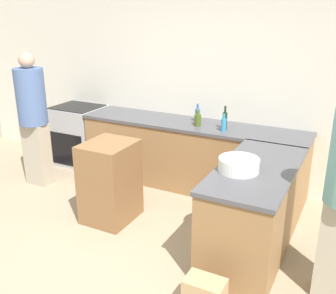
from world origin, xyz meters
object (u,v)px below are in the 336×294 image
range_oven (79,135)px  island_table (110,182)px  mixing_bowl (239,165)px  water_bottle_blue (198,115)px  dish_soap_bottle (224,124)px  person_by_range (33,116)px  wine_bottle_dark (225,120)px  olive_oil_bottle (198,119)px

range_oven → island_table: size_ratio=0.98×
mixing_bowl → water_bottle_blue: size_ratio=1.57×
island_table → dish_soap_bottle: bearing=48.9°
range_oven → mixing_bowl: 3.21m
mixing_bowl → person_by_range: person_by_range is taller
wine_bottle_dark → water_bottle_blue: 0.45m
water_bottle_blue → person_by_range: bearing=-153.3°
dish_soap_bottle → wine_bottle_dark: size_ratio=0.75×
range_oven → wine_bottle_dark: (2.35, -0.06, 0.55)m
range_oven → olive_oil_bottle: 2.06m
mixing_bowl → olive_oil_bottle: size_ratio=1.83×
range_oven → dish_soap_bottle: (2.37, -0.15, 0.52)m
person_by_range → range_oven: bearing=90.0°
wine_bottle_dark → olive_oil_bottle: (-0.35, -0.02, -0.03)m
range_oven → person_by_range: bearing=-90.0°
water_bottle_blue → island_table: bearing=-110.2°
range_oven → island_table: 1.88m
dish_soap_bottle → olive_oil_bottle: bearing=168.2°
wine_bottle_dark → olive_oil_bottle: size_ratio=1.43×
island_table → olive_oil_bottle: bearing=63.9°
island_table → water_bottle_blue: (0.48, 1.31, 0.52)m
island_table → mixing_bowl: size_ratio=2.46×
island_table → olive_oil_bottle: olive_oil_bottle is taller
dish_soap_bottle → olive_oil_bottle: 0.38m
wine_bottle_dark → person_by_range: size_ratio=0.16×
mixing_bowl → olive_oil_bottle: bearing=127.6°
olive_oil_bottle → mixing_bowl: bearing=-52.4°
wine_bottle_dark → person_by_range: bearing=-160.9°
range_oven → water_bottle_blue: bearing=2.9°
wine_bottle_dark → range_oven: bearing=178.6°
wine_bottle_dark → water_bottle_blue: size_ratio=1.23×
island_table → wine_bottle_dark: bearing=51.9°
dish_soap_bottle → olive_oil_bottle: dish_soap_bottle is taller
water_bottle_blue → olive_oil_bottle: water_bottle_blue is taller
dish_soap_bottle → wine_bottle_dark: bearing=102.0°
mixing_bowl → dish_soap_bottle: 1.23m
dish_soap_bottle → water_bottle_blue: water_bottle_blue is taller
range_oven → person_by_range: (-0.00, -0.87, 0.51)m
dish_soap_bottle → olive_oil_bottle: size_ratio=1.07×
range_oven → island_table: island_table is taller
mixing_bowl → olive_oil_bottle: 1.49m
wine_bottle_dark → dish_soap_bottle: bearing=-78.0°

